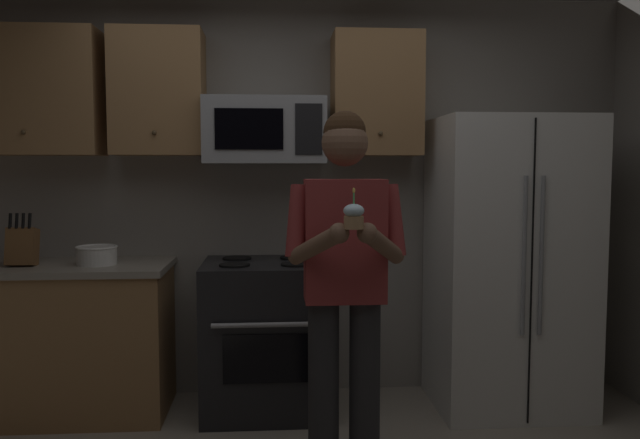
{
  "coord_description": "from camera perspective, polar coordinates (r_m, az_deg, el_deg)",
  "views": [
    {
      "loc": [
        -0.11,
        -2.54,
        1.5
      ],
      "look_at": [
        0.12,
        0.48,
        1.25
      ],
      "focal_mm": 36.2,
      "sensor_mm": 36.0,
      "label": 1
    }
  ],
  "objects": [
    {
      "name": "microwave",
      "position": [
        4.03,
        -4.89,
        7.81
      ],
      "size": [
        0.74,
        0.41,
        0.4
      ],
      "color": "#9EA0A5"
    },
    {
      "name": "wall_back",
      "position": [
        4.3,
        -2.82,
        2.02
      ],
      "size": [
        4.4,
        0.1,
        2.6
      ],
      "primitive_type": "cube",
      "color": "gray",
      "rests_on": "ground"
    },
    {
      "name": "person",
      "position": [
        3.07,
        2.2,
        -4.75
      ],
      "size": [
        0.6,
        0.48,
        1.76
      ],
      "color": "#262628",
      "rests_on": "ground"
    },
    {
      "name": "cupcake",
      "position": [
        2.71,
        3.0,
        0.31
      ],
      "size": [
        0.09,
        0.09,
        0.17
      ],
      "color": "#A87F56"
    },
    {
      "name": "counter_left",
      "position": [
        4.27,
        -22.77,
        -9.74
      ],
      "size": [
        1.44,
        0.66,
        0.92
      ],
      "color": "#9E7247",
      "rests_on": "ground"
    },
    {
      "name": "refrigerator",
      "position": [
        4.17,
        16.29,
        -3.77
      ],
      "size": [
        0.9,
        0.75,
        1.8
      ],
      "color": "white",
      "rests_on": "ground"
    },
    {
      "name": "cabinet_row_upper",
      "position": [
        4.14,
        -13.03,
        10.81
      ],
      "size": [
        2.78,
        0.36,
        0.76
      ],
      "color": "#9E7247"
    },
    {
      "name": "oven_range",
      "position": [
        4.03,
        -4.79,
        -10.24
      ],
      "size": [
        0.76,
        0.7,
        0.93
      ],
      "color": "black",
      "rests_on": "ground"
    },
    {
      "name": "bowl_large_white",
      "position": [
        4.05,
        -19.14,
        -2.96
      ],
      "size": [
        0.24,
        0.24,
        0.11
      ],
      "color": "white",
      "rests_on": "counter_left"
    },
    {
      "name": "knife_block",
      "position": [
        4.16,
        -24.84,
        -2.16
      ],
      "size": [
        0.16,
        0.15,
        0.32
      ],
      "color": "brown",
      "rests_on": "counter_left"
    }
  ]
}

